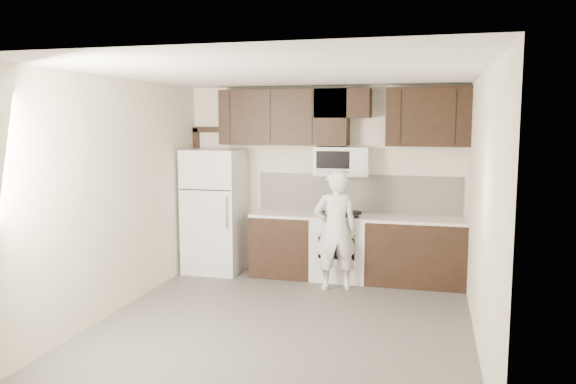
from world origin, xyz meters
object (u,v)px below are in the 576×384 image
at_px(microwave, 342,161).
at_px(refrigerator, 215,211).
at_px(stove, 340,246).
at_px(person, 335,230).

height_order(microwave, refrigerator, microwave).
relative_size(stove, microwave, 1.24).
xyz_separation_m(refrigerator, person, (1.87, -0.47, -0.11)).
relative_size(stove, refrigerator, 0.52).
bearing_deg(microwave, stove, -89.90).
bearing_deg(person, microwave, -107.05).
distance_m(microwave, refrigerator, 2.00).
relative_size(microwave, refrigerator, 0.42).
bearing_deg(stove, person, -87.48).
distance_m(microwave, person, 1.07).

